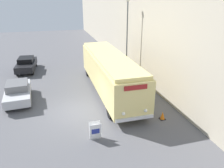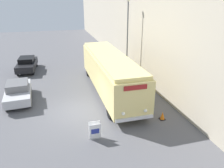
# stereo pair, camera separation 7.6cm
# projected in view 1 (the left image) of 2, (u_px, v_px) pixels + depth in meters

# --- Properties ---
(ground_plane) EXTENTS (80.00, 80.00, 0.00)m
(ground_plane) POSITION_uv_depth(u_px,v_px,m) (77.00, 112.00, 15.06)
(ground_plane) COLOR #56565B
(building_wall_right) EXTENTS (0.30, 60.00, 7.72)m
(building_wall_right) POSITION_uv_depth(u_px,v_px,m) (125.00, 31.00, 24.28)
(building_wall_right) COLOR #B2A893
(building_wall_right) RESTS_ON ground_plane
(vintage_bus) EXTENTS (2.54, 11.42, 3.09)m
(vintage_bus) POSITION_uv_depth(u_px,v_px,m) (110.00, 71.00, 17.72)
(vintage_bus) COLOR black
(vintage_bus) RESTS_ON ground_plane
(sign_board) EXTENTS (0.64, 0.37, 1.00)m
(sign_board) POSITION_uv_depth(u_px,v_px,m) (95.00, 131.00, 12.07)
(sign_board) COLOR gray
(sign_board) RESTS_ON ground_plane
(streetlamp) EXTENTS (0.36, 0.36, 7.34)m
(streetlamp) POSITION_uv_depth(u_px,v_px,m) (127.00, 28.00, 20.16)
(streetlamp) COLOR #595E60
(streetlamp) RESTS_ON ground_plane
(parked_car_near) EXTENTS (2.02, 4.22, 1.47)m
(parked_car_near) POSITION_uv_depth(u_px,v_px,m) (18.00, 92.00, 16.39)
(parked_car_near) COLOR black
(parked_car_near) RESTS_ON ground_plane
(parked_car_mid) EXTENTS (2.01, 4.37, 1.43)m
(parked_car_mid) POSITION_uv_depth(u_px,v_px,m) (26.00, 64.00, 23.12)
(parked_car_mid) COLOR black
(parked_car_mid) RESTS_ON ground_plane
(traffic_cone) EXTENTS (0.36, 0.36, 0.53)m
(traffic_cone) POSITION_uv_depth(u_px,v_px,m) (163.00, 116.00, 14.07)
(traffic_cone) COLOR black
(traffic_cone) RESTS_ON ground_plane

